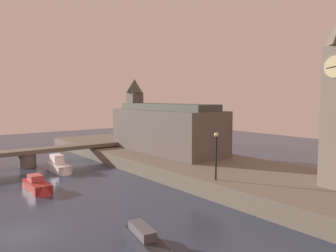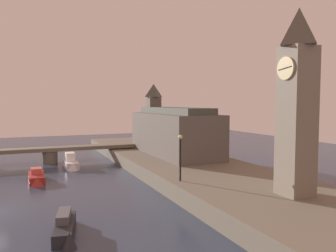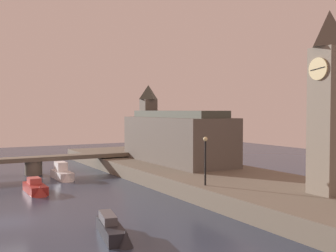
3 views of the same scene
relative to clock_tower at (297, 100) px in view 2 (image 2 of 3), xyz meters
The scene contains 8 objects.
far_embankment 12.14m from the clock_tower, behind, with size 70.00×12.00×1.50m, color #6B6051.
clock_tower is the anchor object (origin of this frame).
parliament_hall 22.41m from the clock_tower, behind, with size 16.93×6.26×9.60m.
bridge_span 34.05m from the clock_tower, 153.45° to the right, with size 2.22×28.45×2.15m.
streetlamp 10.40m from the clock_tower, 141.49° to the right, with size 0.36×0.36×4.02m.
boat_ferry_white 29.17m from the clock_tower, 152.68° to the right, with size 5.03×1.59×1.92m.
boat_dinghy_red 26.37m from the clock_tower, 136.94° to the right, with size 4.83×1.56×1.42m.
boat_barge_dark 18.01m from the clock_tower, 98.44° to the right, with size 5.13×1.93×1.44m.
Camera 2 is at (28.08, 2.80, 8.26)m, focal length 36.02 mm.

